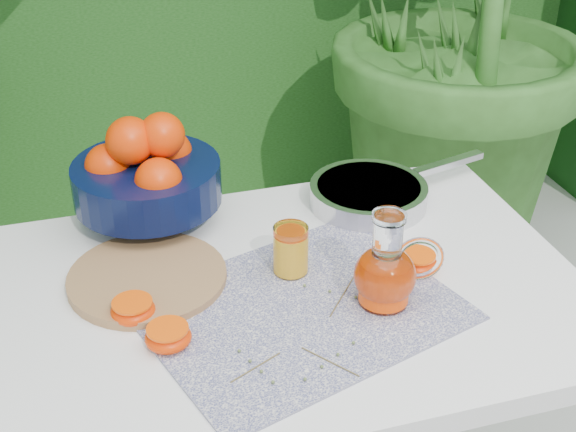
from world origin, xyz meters
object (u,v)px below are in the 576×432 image
object	(u,v)px
white_table	(291,325)
saute_pan	(370,193)
juice_pitcher	(386,273)
cutting_board	(147,278)
fruit_bowl	(146,173)

from	to	relation	value
white_table	saute_pan	size ratio (longest dim) A/B	2.32
white_table	juice_pitcher	size ratio (longest dim) A/B	5.91
saute_pan	juice_pitcher	bearing A→B (deg)	-107.32
cutting_board	fruit_bowl	distance (m)	0.23
cutting_board	saute_pan	xyz separation A→B (m)	(0.47, 0.14, 0.02)
cutting_board	saute_pan	bearing A→B (deg)	17.24
white_table	fruit_bowl	xyz separation A→B (m)	(-0.20, 0.29, 0.18)
cutting_board	saute_pan	size ratio (longest dim) A/B	0.63
white_table	saute_pan	bearing A→B (deg)	44.54
juice_pitcher	fruit_bowl	bearing A→B (deg)	131.08
cutting_board	juice_pitcher	distance (m)	0.41
cutting_board	fruit_bowl	world-z (taller)	fruit_bowl
cutting_board	fruit_bowl	size ratio (longest dim) A/B	0.82
white_table	saute_pan	xyz separation A→B (m)	(0.23, 0.23, 0.11)
fruit_bowl	saute_pan	bearing A→B (deg)	-8.44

